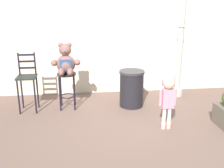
# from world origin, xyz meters

# --- Properties ---
(ground_plane) EXTENTS (24.00, 24.00, 0.00)m
(ground_plane) POSITION_xyz_m (0.00, 0.00, 0.00)
(ground_plane) COLOR brown
(building_wall) EXTENTS (7.72, 0.30, 3.04)m
(building_wall) POSITION_xyz_m (0.00, 2.02, 1.52)
(building_wall) COLOR beige
(building_wall) RESTS_ON ground_plane
(bar_stool_with_teddy) EXTENTS (0.38, 0.38, 0.76)m
(bar_stool_with_teddy) POSITION_xyz_m (-1.25, 0.95, 0.54)
(bar_stool_with_teddy) COLOR #222623
(bar_stool_with_teddy) RESTS_ON ground_plane
(teddy_bear) EXTENTS (0.59, 0.53, 0.63)m
(teddy_bear) POSITION_xyz_m (-1.25, 0.92, 0.99)
(teddy_bear) COLOR brown
(teddy_bear) RESTS_ON bar_stool_with_teddy
(child_walking) EXTENTS (0.30, 0.24, 0.96)m
(child_walking) POSITION_xyz_m (0.51, -0.22, 0.70)
(child_walking) COLOR #DFA39A
(child_walking) RESTS_ON ground_plane
(trash_bin) EXTENTS (0.53, 0.53, 0.78)m
(trash_bin) POSITION_xyz_m (0.10, 0.91, 0.39)
(trash_bin) COLOR black
(trash_bin) RESTS_ON ground_plane
(lamppost) EXTENTS (0.30, 0.30, 2.81)m
(lamppost) POSITION_xyz_m (1.32, 1.45, 1.11)
(lamppost) COLOR #A7A396
(lamppost) RESTS_ON ground_plane
(bar_chair_empty) EXTENTS (0.37, 0.37, 1.18)m
(bar_chair_empty) POSITION_xyz_m (-2.03, 0.92, 0.65)
(bar_chair_empty) COLOR #222623
(bar_chair_empty) RESTS_ON ground_plane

